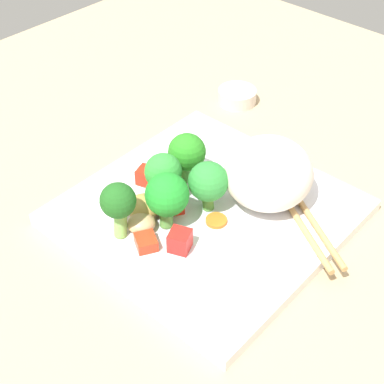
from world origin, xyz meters
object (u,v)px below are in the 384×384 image
at_px(square_plate, 207,213).
at_px(chopstick_pair, 295,204).
at_px(rice_mound, 268,173).
at_px(sauce_cup, 237,96).
at_px(broccoli_floret_1, 118,203).
at_px(carrot_slice_1, 163,174).

xyz_separation_m(square_plate, chopstick_pair, (-0.07, 0.07, 0.01)).
height_order(rice_mound, sauce_cup, rice_mound).
bearing_deg(rice_mound, sauce_cup, -132.71).
xyz_separation_m(broccoli_floret_1, sauce_cup, (-0.30, -0.09, -0.05)).
bearing_deg(chopstick_pair, broccoli_floret_1, 85.76).
distance_m(carrot_slice_1, sauce_cup, 0.21).
distance_m(chopstick_pair, sauce_cup, 0.24).
height_order(rice_mound, chopstick_pair, rice_mound).
distance_m(square_plate, chopstick_pair, 0.10).
xyz_separation_m(rice_mound, broccoli_floret_1, (0.15, -0.08, 0.00)).
distance_m(square_plate, sauce_cup, 0.25).
relative_size(square_plate, sauce_cup, 5.09).
xyz_separation_m(rice_mound, sauce_cup, (-0.15, -0.17, -0.04)).
xyz_separation_m(rice_mound, chopstick_pair, (-0.01, 0.03, -0.03)).
bearing_deg(rice_mound, square_plate, -34.51).
xyz_separation_m(broccoli_floret_1, chopstick_pair, (-0.16, 0.11, -0.04)).
bearing_deg(sauce_cup, broccoli_floret_1, 16.31).
distance_m(square_plate, carrot_slice_1, 0.08).
bearing_deg(carrot_slice_1, broccoli_floret_1, 19.51).
bearing_deg(carrot_slice_1, square_plate, 85.62).
relative_size(rice_mound, chopstick_pair, 0.53).
bearing_deg(square_plate, chopstick_pair, 134.20).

